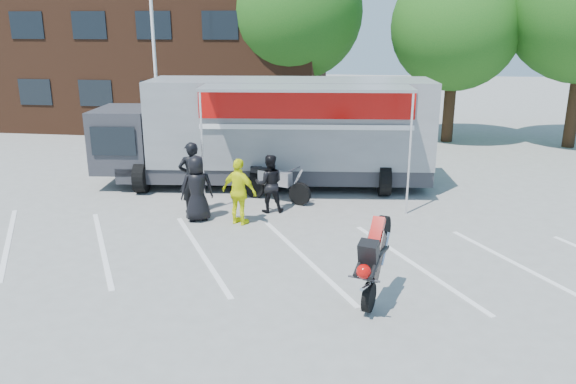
% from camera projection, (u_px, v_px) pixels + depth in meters
% --- Properties ---
extents(ground, '(100.00, 100.00, 0.00)m').
position_uv_depth(ground, '(289.00, 276.00, 11.63)').
color(ground, gray).
rests_on(ground, ground).
extents(parking_bay_lines, '(18.09, 13.33, 0.01)m').
position_uv_depth(parking_bay_lines, '(296.00, 257.00, 12.58)').
color(parking_bay_lines, white).
rests_on(parking_bay_lines, ground).
extents(office_building, '(18.00, 8.00, 7.00)m').
position_uv_depth(office_building, '(147.00, 55.00, 29.07)').
color(office_building, '#4A2817').
rests_on(office_building, ground).
extents(flagpole, '(1.61, 0.12, 8.00)m').
position_uv_depth(flagpole, '(159.00, 24.00, 20.52)').
color(flagpole, white).
rests_on(flagpole, ground).
extents(tree_left, '(6.12, 6.12, 8.64)m').
position_uv_depth(tree_left, '(295.00, 12.00, 25.49)').
color(tree_left, '#382314').
rests_on(tree_left, ground).
extents(tree_mid, '(5.44, 5.44, 7.68)m').
position_uv_depth(tree_mid, '(456.00, 27.00, 23.76)').
color(tree_mid, '#382314').
rests_on(tree_mid, ground).
extents(transporter_truck, '(11.14, 6.20, 3.40)m').
position_uv_depth(transporter_truck, '(275.00, 185.00, 18.30)').
color(transporter_truck, gray).
rests_on(transporter_truck, ground).
extents(parked_motorcycle, '(2.36, 1.48, 1.17)m').
position_uv_depth(parked_motorcycle, '(277.00, 201.00, 16.62)').
color(parked_motorcycle, silver).
rests_on(parked_motorcycle, ground).
extents(stunt_bike_rider, '(1.12, 1.69, 1.82)m').
position_uv_depth(stunt_bike_rider, '(377.00, 299.00, 10.68)').
color(stunt_bike_rider, black).
rests_on(stunt_bike_rider, ground).
extents(spectator_leather_a, '(1.01, 0.86, 1.76)m').
position_uv_depth(spectator_leather_a, '(197.00, 188.00, 14.74)').
color(spectator_leather_a, black).
rests_on(spectator_leather_a, ground).
extents(spectator_leather_b, '(0.85, 0.73, 1.98)m').
position_uv_depth(spectator_leather_b, '(192.00, 177.00, 15.39)').
color(spectator_leather_b, black).
rests_on(spectator_leather_b, ground).
extents(spectator_leather_c, '(0.90, 0.77, 1.63)m').
position_uv_depth(spectator_leather_c, '(269.00, 184.00, 15.45)').
color(spectator_leather_c, black).
rests_on(spectator_leather_c, ground).
extents(spectator_hivis, '(1.11, 0.78, 1.75)m').
position_uv_depth(spectator_hivis, '(239.00, 192.00, 14.47)').
color(spectator_hivis, '#F5FF0D').
rests_on(spectator_hivis, ground).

